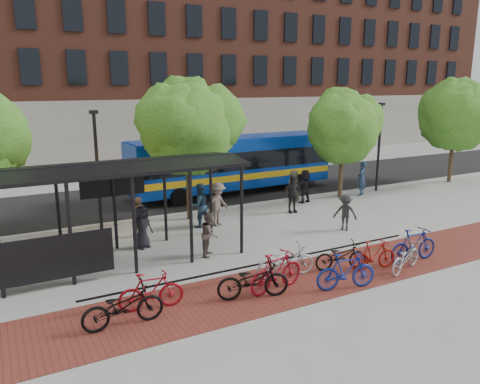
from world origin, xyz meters
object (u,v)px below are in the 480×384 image
bike_7 (346,271)px  pedestrian_6 (294,186)px  pedestrian_1 (138,217)px  tree_c (344,124)px  bike_9 (374,255)px  bike_5 (276,272)px  bike_4 (253,280)px  pedestrian_8 (210,234)px  bus_shelter (88,181)px  pedestrian_7 (362,178)px  tree_d (456,112)px  bus (232,161)px  pedestrian_3 (218,204)px  pedestrian_9 (345,213)px  bike_8 (341,256)px  bike_0 (123,306)px  pedestrian_2 (200,205)px  lamp_post_left (97,167)px  lamp_post_right (379,144)px  bike_10 (405,257)px  pedestrian_4 (292,194)px  tree_b (189,123)px  pedestrian_5 (305,186)px  bike_11 (414,245)px  bike_6 (286,261)px  bike_1 (151,291)px

bike_7 → pedestrian_6: (4.89, 9.94, 0.26)m
pedestrian_1 → pedestrian_6: size_ratio=0.99×
tree_c → bike_9: tree_c is taller
bike_5 → pedestrian_1: pedestrian_1 is taller
bike_4 → pedestrian_8: (0.36, 3.84, 0.25)m
bus_shelter → pedestrian_7: bus_shelter is taller
tree_d → bus: 14.61m
bike_7 → pedestrian_3: bearing=18.0°
tree_c → pedestrian_3: 9.06m
pedestrian_1 → pedestrian_9: (8.08, -3.39, -0.05)m
bike_8 → pedestrian_9: bearing=-26.7°
bike_0 → pedestrian_7: bearing=-61.6°
tree_d → pedestrian_2: bearing=-175.5°
bike_0 → bike_4: (3.79, -0.16, 0.00)m
bus_shelter → lamp_post_left: lamp_post_left is taller
lamp_post_right → pedestrian_8: bearing=-158.8°
bike_7 → pedestrian_7: pedestrian_7 is taller
bike_10 → pedestrian_4: bearing=-24.4°
tree_b → bus: bearing=42.1°
lamp_post_right → lamp_post_left: bearing=180.0°
lamp_post_right → bike_10: size_ratio=2.70×
bike_0 → pedestrian_4: size_ratio=1.18×
lamp_post_right → pedestrian_3: bearing=-170.5°
pedestrian_5 → pedestrian_6: size_ratio=1.05×
bus → bike_4: bearing=-116.3°
pedestrian_4 → pedestrian_8: size_ratio=1.11×
bike_11 → pedestrian_7: bearing=-28.4°
pedestrian_1 → pedestrian_3: bearing=174.8°
pedestrian_1 → pedestrian_8: 3.79m
bus → bike_0: 15.57m
tree_c → pedestrian_3: tree_c is taller
bike_0 → pedestrian_5: size_ratio=1.21×
pedestrian_2 → pedestrian_4: pedestrian_2 is taller
bike_0 → pedestrian_6: 14.60m
lamp_post_left → pedestrian_3: 5.38m
bike_6 → bike_8: bearing=-92.9°
pedestrian_6 → pedestrian_4: bearing=52.0°
bike_11 → pedestrian_8: (-6.13, 3.98, 0.21)m
bike_4 → pedestrian_3: pedestrian_3 is taller
bike_4 → pedestrian_4: (6.37, 7.30, 0.35)m
tree_b → pedestrian_5: size_ratio=3.66×
bus_shelter → tree_b: size_ratio=1.64×
bus_shelter → pedestrian_6: 12.32m
bus_shelter → tree_d: (23.23, 3.83, 1.47)m
bike_11 → pedestrian_5: (1.60, 8.77, 0.27)m
bike_1 → bike_4: size_ratio=0.85×
bike_1 → pedestrian_2: (4.29, 6.53, 0.43)m
bike_0 → pedestrian_3: (6.01, 6.90, 0.42)m
bus_shelter → bike_7: bearing=-41.2°
pedestrian_2 → pedestrian_4: 4.94m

